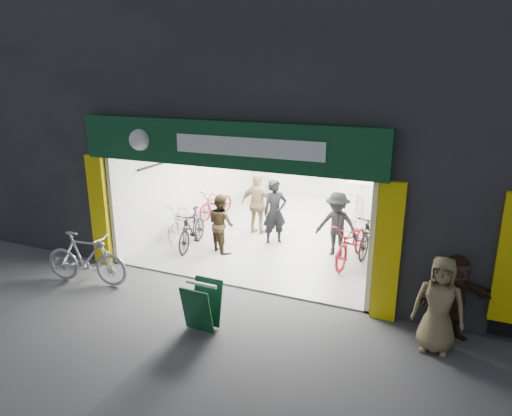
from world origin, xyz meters
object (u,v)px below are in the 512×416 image
Objects in this scene: bike_left_front at (184,218)px; parked_bike at (86,258)px; sandwich_board at (202,305)px; bike_right_front at (371,233)px; pedestrian_near at (439,305)px.

parked_bike is at bearing -100.54° from bike_left_front.
bike_left_front is 2.16× the size of sandwich_board.
bike_left_front is 1.02× the size of bike_right_front.
sandwich_board is at bearing -162.92° from pedestrian_near.
bike_right_front is 5.14m from sandwich_board.
pedestrian_near reaches higher than parked_bike.
bike_left_front is at bearing 126.23° from sandwich_board.
parked_bike is (-5.30, -4.06, 0.03)m from bike_right_front.
pedestrian_near is at bearing -30.36° from bike_left_front.
parked_bike is 3.24m from sandwich_board.
parked_bike is 1.18× the size of pedestrian_near.
sandwich_board is at bearing -106.90° from bike_right_front.
pedestrian_near is at bearing -58.27° from bike_right_front.
bike_right_front is (5.00, 0.64, 0.06)m from bike_left_front.
pedestrian_near is at bearing 14.91° from sandwich_board.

